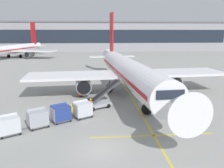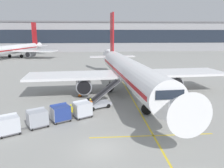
# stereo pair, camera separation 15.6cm
# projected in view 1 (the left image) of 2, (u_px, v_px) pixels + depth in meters

# --- Properties ---
(ground_plane) EXTENTS (600.00, 600.00, 0.00)m
(ground_plane) POSITION_uv_depth(u_px,v_px,m) (100.00, 149.00, 19.15)
(ground_plane) COLOR gray
(parked_airplane) EXTENTS (32.24, 41.96, 14.00)m
(parked_airplane) POSITION_uv_depth(u_px,v_px,m) (128.00, 71.00, 36.33)
(parked_airplane) COLOR white
(parked_airplane) RESTS_ON ground
(belt_loader) EXTENTS (5.03, 3.63, 3.46)m
(belt_loader) POSITION_uv_depth(u_px,v_px,m) (99.00, 101.00, 29.37)
(belt_loader) COLOR #A3A8B2
(belt_loader) RESTS_ON ground
(baggage_cart_lead) EXTENTS (2.76, 2.39, 1.91)m
(baggage_cart_lead) POSITION_uv_depth(u_px,v_px,m) (82.00, 109.00, 26.08)
(baggage_cart_lead) COLOR #515156
(baggage_cart_lead) RESTS_ON ground
(baggage_cart_second) EXTENTS (2.76, 2.39, 1.91)m
(baggage_cart_second) POSITION_uv_depth(u_px,v_px,m) (60.00, 113.00, 24.85)
(baggage_cart_second) COLOR #515156
(baggage_cart_second) RESTS_ON ground
(baggage_cart_third) EXTENTS (2.76, 2.39, 1.91)m
(baggage_cart_third) POSITION_uv_depth(u_px,v_px,m) (37.00, 118.00, 23.34)
(baggage_cart_third) COLOR #515156
(baggage_cart_third) RESTS_ON ground
(baggage_cart_fourth) EXTENTS (2.76, 2.39, 1.91)m
(baggage_cart_fourth) POSITION_uv_depth(u_px,v_px,m) (8.00, 125.00, 21.63)
(baggage_cart_fourth) COLOR #515156
(baggage_cart_fourth) RESTS_ON ground
(ground_crew_by_loader) EXTENTS (0.44, 0.44, 1.74)m
(ground_crew_by_loader) POSITION_uv_depth(u_px,v_px,m) (71.00, 111.00, 25.49)
(ground_crew_by_loader) COLOR #514C42
(ground_crew_by_loader) RESTS_ON ground
(ground_crew_by_carts) EXTENTS (0.42, 0.47, 1.74)m
(ground_crew_by_carts) POSITION_uv_depth(u_px,v_px,m) (91.00, 104.00, 27.72)
(ground_crew_by_carts) COLOR black
(ground_crew_by_carts) RESTS_ON ground
(ground_crew_marshaller) EXTENTS (0.52, 0.38, 1.74)m
(ground_crew_marshaller) POSITION_uv_depth(u_px,v_px,m) (77.00, 109.00, 25.89)
(ground_crew_marshaller) COLOR #514C42
(ground_crew_marshaller) RESTS_ON ground
(safety_cone_engine_keepout) EXTENTS (0.67, 0.67, 0.75)m
(safety_cone_engine_keepout) POSITION_uv_depth(u_px,v_px,m) (80.00, 94.00, 34.72)
(safety_cone_engine_keepout) COLOR black
(safety_cone_engine_keepout) RESTS_ON ground
(apron_guidance_line_lead_in) EXTENTS (0.20, 110.00, 0.01)m
(apron_guidance_line_lead_in) POSITION_uv_depth(u_px,v_px,m) (129.00, 94.00, 36.42)
(apron_guidance_line_lead_in) COLOR yellow
(apron_guidance_line_lead_in) RESTS_ON ground
(apron_guidance_line_stop_bar) EXTENTS (12.00, 0.20, 0.01)m
(apron_guidance_line_stop_bar) POSITION_uv_depth(u_px,v_px,m) (153.00, 136.00, 21.56)
(apron_guidance_line_stop_bar) COLOR yellow
(apron_guidance_line_stop_bar) RESTS_ON ground
(terminal_building) EXTENTS (124.18, 16.49, 15.35)m
(terminal_building) POSITION_uv_depth(u_px,v_px,m) (110.00, 36.00, 122.92)
(terminal_building) COLOR #939399
(terminal_building) RESTS_ON ground
(distant_airplane) EXTENTS (33.85, 41.83, 14.09)m
(distant_airplane) POSITION_uv_depth(u_px,v_px,m) (13.00, 49.00, 86.42)
(distant_airplane) COLOR white
(distant_airplane) RESTS_ON ground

